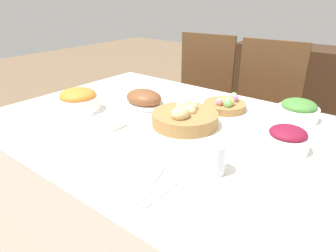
{
  "coord_description": "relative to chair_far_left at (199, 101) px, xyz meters",
  "views": [
    {
      "loc": [
        0.66,
        -0.93,
        1.29
      ],
      "look_at": [
        -0.0,
        -0.08,
        0.8
      ],
      "focal_mm": 32.0,
      "sensor_mm": 36.0,
      "label": 1
    }
  ],
  "objects": [
    {
      "name": "ham_platter",
      "position": [
        0.14,
        -0.75,
        0.25
      ],
      "size": [
        0.31,
        0.21,
        0.08
      ],
      "color": "white",
      "rests_on": "dining_table"
    },
    {
      "name": "butter_dish",
      "position": [
        0.2,
        -1.04,
        0.24
      ],
      "size": [
        0.13,
        0.08,
        0.03
      ],
      "color": "white",
      "rests_on": "dining_table"
    },
    {
      "name": "beet_salad_bowl",
      "position": [
        0.87,
        -0.79,
        0.27
      ],
      "size": [
        0.16,
        0.16,
        0.09
      ],
      "color": "white",
      "rests_on": "dining_table"
    },
    {
      "name": "egg_basket",
      "position": [
        0.5,
        -0.56,
        0.25
      ],
      "size": [
        0.2,
        0.2,
        0.08
      ],
      "color": "#9E7542",
      "rests_on": "dining_table"
    },
    {
      "name": "knife",
      "position": [
        0.66,
        -1.25,
        0.23
      ],
      "size": [
        0.01,
        0.19,
        0.0
      ],
      "rotation": [
        0.0,
        0.0,
        -0.01
      ],
      "color": "silver",
      "rests_on": "dining_table"
    },
    {
      "name": "chair_far_left",
      "position": [
        0.0,
        0.0,
        0.0
      ],
      "size": [
        0.47,
        0.47,
        1.02
      ],
      "rotation": [
        0.0,
        0.0,
        0.11
      ],
      "color": "brown",
      "rests_on": "ground"
    },
    {
      "name": "dinner_plate",
      "position": [
        0.49,
        -1.25,
        0.23
      ],
      "size": [
        0.28,
        0.28,
        0.01
      ],
      "color": "white",
      "rests_on": "dining_table"
    },
    {
      "name": "carrot_bowl",
      "position": [
        -0.05,
        -1.01,
        0.28
      ],
      "size": [
        0.2,
        0.2,
        0.11
      ],
      "color": "white",
      "rests_on": "dining_table"
    },
    {
      "name": "drinking_cup",
      "position": [
        0.74,
        -1.08,
        0.28
      ],
      "size": [
        0.08,
        0.08,
        0.1
      ],
      "color": "silver",
      "rests_on": "dining_table"
    },
    {
      "name": "chair_far_center",
      "position": [
        0.48,
        0.0,
        0.0
      ],
      "size": [
        0.45,
        0.45,
        1.02
      ],
      "rotation": [
        0.0,
        0.0,
        0.08
      ],
      "color": "brown",
      "rests_on": "ground"
    },
    {
      "name": "spoon",
      "position": [
        0.69,
        -1.25,
        0.23
      ],
      "size": [
        0.01,
        0.19,
        0.0
      ],
      "rotation": [
        0.0,
        0.0,
        0.01
      ],
      "color": "silver",
      "rests_on": "dining_table"
    },
    {
      "name": "fork",
      "position": [
        0.33,
        -1.25,
        0.23
      ],
      "size": [
        0.01,
        0.19,
        0.0
      ],
      "rotation": [
        0.0,
        0.0,
        -0.01
      ],
      "color": "silver",
      "rests_on": "dining_table"
    },
    {
      "name": "green_salad_bowl",
      "position": [
        0.82,
        -0.47,
        0.27
      ],
      "size": [
        0.18,
        0.18,
        0.09
      ],
      "color": "white",
      "rests_on": "dining_table"
    },
    {
      "name": "dining_table",
      "position": [
        0.46,
        -0.87,
        -0.16
      ],
      "size": [
        1.71,
        1.11,
        0.76
      ],
      "color": "white",
      "rests_on": "ground"
    },
    {
      "name": "bread_basket",
      "position": [
        0.46,
        -0.83,
        0.27
      ],
      "size": [
        0.28,
        0.28,
        0.1
      ],
      "color": "#9E7542",
      "rests_on": "dining_table"
    },
    {
      "name": "sideboard",
      "position": [
        0.57,
        1.01,
        -0.11
      ],
      "size": [
        1.43,
        0.44,
        0.85
      ],
      "color": "#3D2616",
      "rests_on": "ground"
    }
  ]
}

